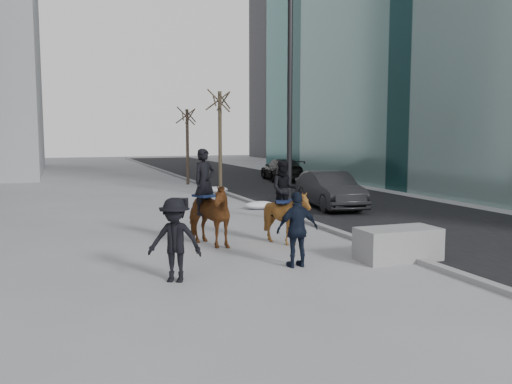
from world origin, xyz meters
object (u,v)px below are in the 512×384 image
object	(u,v)px
mounted_right	(286,211)
mounted_left	(206,210)
planter	(398,244)
car_near	(330,190)

from	to	relation	value
mounted_right	mounted_left	bearing A→B (deg)	165.14
mounted_left	mounted_right	world-z (taller)	mounted_left
planter	mounted_left	distance (m)	5.15
planter	car_near	world-z (taller)	car_near
mounted_right	planter	bearing A→B (deg)	-56.46
mounted_left	car_near	bearing A→B (deg)	39.13
car_near	mounted_left	world-z (taller)	mounted_left
car_near	mounted_right	bearing A→B (deg)	-120.22
mounted_left	mounted_right	xyz separation A→B (m)	(2.14, -0.57, -0.06)
planter	mounted_right	bearing A→B (deg)	123.54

